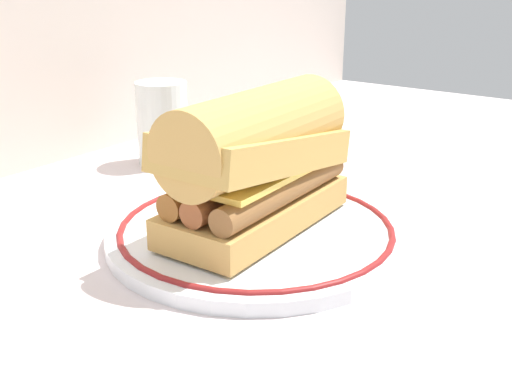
{
  "coord_description": "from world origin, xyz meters",
  "views": [
    {
      "loc": [
        -0.42,
        -0.27,
        0.23
      ],
      "look_at": [
        -0.01,
        0.03,
        0.04
      ],
      "focal_mm": 43.42,
      "sensor_mm": 36.0,
      "label": 1
    }
  ],
  "objects_px": {
    "sausage_sandwich": "(256,159)",
    "drinking_glass": "(163,128)",
    "butter_knife": "(303,162)",
    "plate": "(256,231)"
  },
  "relations": [
    {
      "from": "drinking_glass",
      "to": "butter_knife",
      "type": "distance_m",
      "value": 0.18
    },
    {
      "from": "drinking_glass",
      "to": "butter_knife",
      "type": "height_order",
      "value": "drinking_glass"
    },
    {
      "from": "butter_knife",
      "to": "plate",
      "type": "bearing_deg",
      "value": -158.55
    },
    {
      "from": "plate",
      "to": "sausage_sandwich",
      "type": "height_order",
      "value": "sausage_sandwich"
    },
    {
      "from": "sausage_sandwich",
      "to": "drinking_glass",
      "type": "bearing_deg",
      "value": 60.88
    },
    {
      "from": "plate",
      "to": "sausage_sandwich",
      "type": "xyz_separation_m",
      "value": [
        -0.0,
        0.0,
        0.07
      ]
    },
    {
      "from": "sausage_sandwich",
      "to": "butter_knife",
      "type": "distance_m",
      "value": 0.23
    },
    {
      "from": "plate",
      "to": "drinking_glass",
      "type": "relative_size",
      "value": 2.63
    },
    {
      "from": "drinking_glass",
      "to": "butter_knife",
      "type": "relative_size",
      "value": 0.83
    },
    {
      "from": "plate",
      "to": "sausage_sandwich",
      "type": "bearing_deg",
      "value": 146.31
    }
  ]
}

